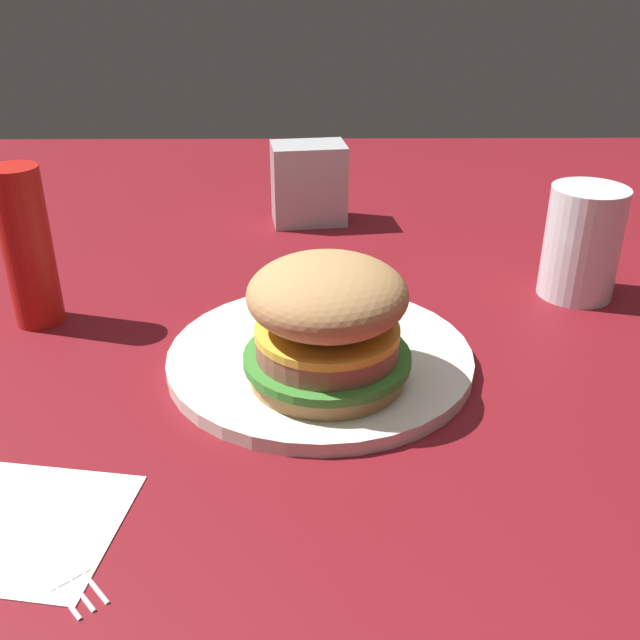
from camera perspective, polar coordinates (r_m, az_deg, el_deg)
ground_plane at (r=0.62m, az=2.58°, el=-3.94°), size 1.60×1.60×0.00m
plate at (r=0.62m, az=0.00°, el=-2.93°), size 0.26×0.26×0.01m
sandwich at (r=0.56m, az=0.57°, el=-0.08°), size 0.13×0.13×0.10m
fries_pile at (r=0.67m, az=0.32°, el=0.62°), size 0.09×0.10×0.01m
napkin at (r=0.50m, az=-21.54°, el=-14.55°), size 0.13×0.13×0.00m
fork at (r=0.50m, az=-21.52°, el=-14.43°), size 0.13×0.14×0.00m
drink_glass at (r=0.77m, az=19.52°, el=5.23°), size 0.07×0.07×0.11m
napkin_dispenser at (r=0.93m, az=-0.87°, el=10.49°), size 0.10×0.07×0.10m
ketchup_bottle at (r=0.72m, az=-21.66°, el=5.21°), size 0.04×0.04×0.15m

